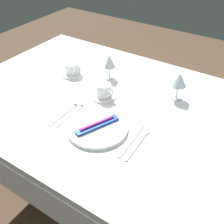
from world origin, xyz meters
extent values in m
plane|color=#4C3828|center=(0.00, 0.00, 0.00)|extent=(6.00, 6.00, 0.00)
cube|color=white|center=(0.00, 0.00, 0.72)|extent=(1.80, 1.10, 0.04)
cube|color=white|center=(0.00, -0.55, 0.61)|extent=(1.80, 0.01, 0.18)
cube|color=white|center=(0.00, 0.55, 0.61)|extent=(1.80, 0.01, 0.18)
cylinder|color=brown|center=(-0.80, 0.45, 0.35)|extent=(0.07, 0.07, 0.70)
cylinder|color=white|center=(-0.02, -0.20, 0.75)|extent=(0.27, 0.27, 0.02)
cube|color=blue|center=(-0.02, -0.20, 0.76)|extent=(0.12, 0.21, 0.01)
cylinder|color=#CC268C|center=(-0.02, -0.20, 0.78)|extent=(0.08, 0.16, 0.01)
cube|color=beige|center=(-0.19, -0.20, 0.74)|extent=(0.01, 0.19, 0.00)
cube|color=beige|center=(-0.19, -0.09, 0.74)|extent=(0.02, 0.04, 0.00)
cube|color=beige|center=(-0.22, -0.21, 0.74)|extent=(0.01, 0.19, 0.00)
cube|color=beige|center=(-0.22, -0.10, 0.74)|extent=(0.02, 0.04, 0.00)
cube|color=beige|center=(0.14, -0.20, 0.74)|extent=(0.03, 0.19, 0.00)
cube|color=beige|center=(0.14, -0.09, 0.74)|extent=(0.02, 0.06, 0.00)
cube|color=beige|center=(0.18, -0.21, 0.74)|extent=(0.02, 0.19, 0.00)
ellipsoid|color=beige|center=(0.17, -0.10, 0.74)|extent=(0.03, 0.04, 0.01)
cylinder|color=white|center=(-0.43, 0.12, 0.74)|extent=(0.14, 0.14, 0.01)
cylinder|color=white|center=(-0.43, 0.12, 0.78)|extent=(0.09, 0.09, 0.06)
torus|color=white|center=(-0.39, 0.12, 0.78)|extent=(0.04, 0.01, 0.04)
cylinder|color=white|center=(-0.14, 0.02, 0.74)|extent=(0.12, 0.12, 0.01)
cylinder|color=white|center=(-0.14, 0.02, 0.79)|extent=(0.08, 0.08, 0.07)
torus|color=white|center=(-0.10, 0.02, 0.79)|extent=(0.05, 0.01, 0.05)
cylinder|color=silver|center=(-0.22, 0.20, 0.74)|extent=(0.07, 0.07, 0.01)
cylinder|color=silver|center=(-0.22, 0.20, 0.78)|extent=(0.01, 0.01, 0.07)
cone|color=silver|center=(-0.22, 0.20, 0.85)|extent=(0.07, 0.07, 0.07)
cylinder|color=silver|center=(0.18, 0.22, 0.74)|extent=(0.06, 0.06, 0.01)
cylinder|color=silver|center=(0.18, 0.22, 0.78)|extent=(0.01, 0.01, 0.07)
cone|color=silver|center=(0.18, 0.22, 0.85)|extent=(0.08, 0.08, 0.07)
camera|label=1|loc=(0.53, -0.94, 1.54)|focal=43.57mm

